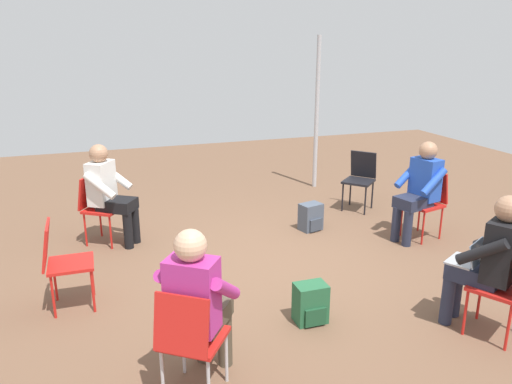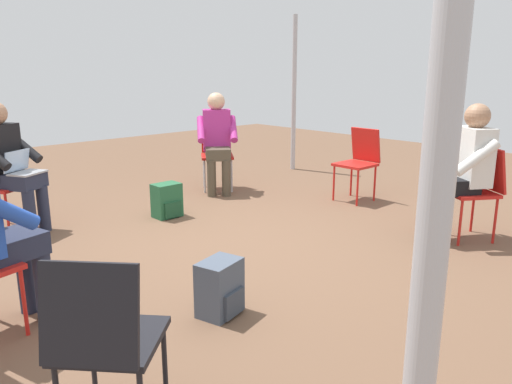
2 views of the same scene
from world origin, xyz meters
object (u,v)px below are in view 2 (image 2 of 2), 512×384
at_px(chair_north, 359,159).
at_px(person_with_laptop, 9,161).
at_px(chair_northwest, 217,151).
at_px(chair_northeast, 477,186).
at_px(person_in_white, 463,165).
at_px(backpack_near_laptop_user, 167,202).
at_px(backpack_by_empty_chair, 220,291).
at_px(person_in_magenta, 217,137).
at_px(chair_southeast, 104,336).

height_order(chair_north, person_with_laptop, person_with_laptop).
distance_m(chair_northwest, person_with_laptop, 2.54).
xyz_separation_m(chair_northeast, person_in_white, (-0.09, -0.14, 0.20)).
relative_size(backpack_near_laptop_user, backpack_by_empty_chair, 1.00).
bearing_deg(person_with_laptop, chair_northwest, 152.14).
relative_size(person_in_magenta, backpack_by_empty_chair, 3.44).
xyz_separation_m(chair_northwest, chair_north, (1.61, 0.85, 0.00)).
relative_size(chair_southeast, backpack_by_empty_chair, 2.36).
height_order(person_with_laptop, backpack_by_empty_chair, person_with_laptop).
height_order(chair_northwest, person_with_laptop, person_with_laptop).
xyz_separation_m(chair_northeast, backpack_by_empty_chair, (-0.47, -2.64, -0.34)).
height_order(chair_north, chair_southeast, same).
bearing_deg(chair_northwest, chair_northeast, 134.59).
bearing_deg(chair_north, person_in_white, 161.11).
bearing_deg(backpack_near_laptop_user, person_with_laptop, -114.44).
relative_size(chair_northwest, backpack_near_laptop_user, 2.36).
relative_size(chair_northeast, chair_north, 1.00).
bearing_deg(backpack_near_laptop_user, person_in_white, 32.46).
bearing_deg(backpack_near_laptop_user, chair_southeast, -37.55).
distance_m(chair_northeast, person_in_magenta, 3.09).
bearing_deg(person_in_white, person_with_laptop, 76.77).
xyz_separation_m(person_with_laptop, person_in_white, (3.03, 2.87, 0.00)).
relative_size(chair_northwest, chair_north, 1.00).
bearing_deg(person_with_laptop, backpack_near_laptop_user, 126.70).
bearing_deg(backpack_by_empty_chair, person_with_laptop, -172.07).
xyz_separation_m(chair_southeast, person_in_white, (-0.19, 3.56, 0.20)).
relative_size(chair_southeast, person_in_magenta, 0.69).
height_order(chair_north, person_in_magenta, person_in_magenta).
xyz_separation_m(person_in_magenta, backpack_near_laptop_user, (0.51, -1.11, -0.54)).
bearing_deg(backpack_by_empty_chair, person_in_magenta, 141.10).
relative_size(chair_northwest, backpack_by_empty_chair, 2.36).
height_order(person_in_white, backpack_by_empty_chair, person_in_white).
distance_m(person_in_white, backpack_near_laptop_user, 2.93).
height_order(chair_southeast, person_in_magenta, person_in_magenta).
xyz_separation_m(chair_north, chair_southeast, (1.65, -4.07, 0.00)).
distance_m(chair_northwest, backpack_near_laptop_user, 1.41).
bearing_deg(person_with_laptop, chair_southeast, 49.15).
height_order(chair_northeast, chair_southeast, same).
bearing_deg(backpack_by_empty_chair, chair_northeast, 79.92).
height_order(person_in_magenta, person_in_white, same).
height_order(chair_north, backpack_near_laptop_user, chair_north).
height_order(chair_northwest, person_in_white, person_in_white).
height_order(chair_southeast, person_in_white, person_in_white).
bearing_deg(chair_southeast, chair_northeast, 49.93).
relative_size(person_in_magenta, backpack_near_laptop_user, 3.44).
bearing_deg(backpack_near_laptop_user, chair_northeast, 33.75).
bearing_deg(person_in_white, backpack_near_laptop_user, 65.78).
distance_m(chair_north, person_with_laptop, 3.74).
xyz_separation_m(person_with_laptop, backpack_by_empty_chair, (2.65, 0.37, -0.53)).
bearing_deg(chair_southeast, chair_north, 70.52).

